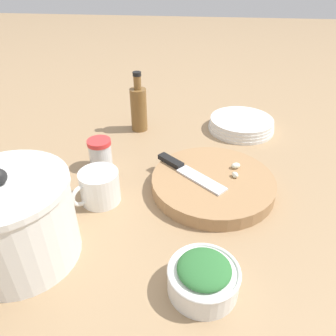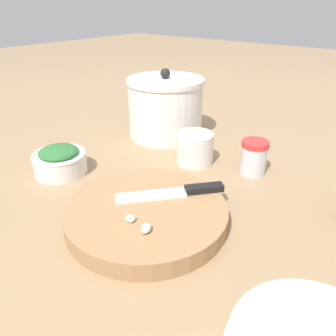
# 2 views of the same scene
# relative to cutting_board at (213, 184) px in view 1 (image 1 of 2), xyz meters

# --- Properties ---
(ground_plane) EXTENTS (5.00, 5.00, 0.00)m
(ground_plane) POSITION_rel_cutting_board_xyz_m (0.01, 0.12, -0.02)
(ground_plane) COLOR #997A56
(cutting_board) EXTENTS (0.30, 0.30, 0.03)m
(cutting_board) POSITION_rel_cutting_board_xyz_m (0.00, 0.00, 0.00)
(cutting_board) COLOR #9E754C
(cutting_board) RESTS_ON ground_plane
(chef_knife) EXTENTS (0.16, 0.18, 0.01)m
(chef_knife) POSITION_rel_cutting_board_xyz_m (0.02, 0.07, 0.02)
(chef_knife) COLOR black
(chef_knife) RESTS_ON cutting_board
(garlic_cloves) EXTENTS (0.06, 0.03, 0.01)m
(garlic_cloves) POSITION_rel_cutting_board_xyz_m (0.03, -0.05, 0.02)
(garlic_cloves) COLOR silver
(garlic_cloves) RESTS_ON cutting_board
(herb_bowl) EXTENTS (0.12, 0.12, 0.07)m
(herb_bowl) POSITION_rel_cutting_board_xyz_m (-0.29, 0.02, 0.02)
(herb_bowl) COLOR silver
(herb_bowl) RESTS_ON ground_plane
(spice_jar) EXTENTS (0.06, 0.06, 0.08)m
(spice_jar) POSITION_rel_cutting_board_xyz_m (0.07, 0.30, 0.02)
(spice_jar) COLOR silver
(spice_jar) RESTS_ON ground_plane
(coffee_mug) EXTENTS (0.11, 0.10, 0.08)m
(coffee_mug) POSITION_rel_cutting_board_xyz_m (-0.07, 0.26, 0.02)
(coffee_mug) COLOR silver
(coffee_mug) RESTS_ON ground_plane
(plate_stack) EXTENTS (0.21, 0.21, 0.04)m
(plate_stack) POSITION_rel_cutting_board_xyz_m (0.33, -0.09, 0.00)
(plate_stack) COLOR silver
(plate_stack) RESTS_ON ground_plane
(oil_bottle) EXTENTS (0.05, 0.05, 0.19)m
(oil_bottle) POSITION_rel_cutting_board_xyz_m (0.30, 0.24, 0.06)
(oil_bottle) COLOR brown
(oil_bottle) RESTS_ON ground_plane
(stock_pot) EXTENTS (0.22, 0.22, 0.20)m
(stock_pot) POSITION_rel_cutting_board_xyz_m (-0.25, 0.36, 0.07)
(stock_pot) COLOR silver
(stock_pot) RESTS_ON ground_plane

